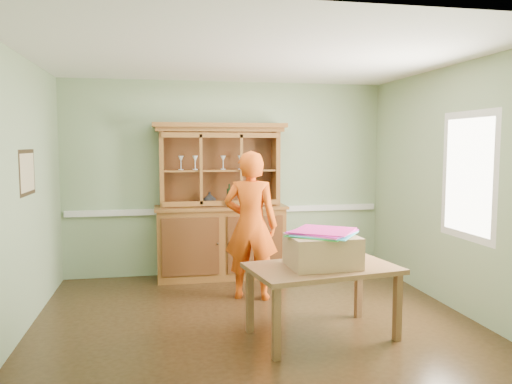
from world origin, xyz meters
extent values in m
plane|color=#402914|center=(0.00, 0.00, 0.00)|extent=(4.50, 4.50, 0.00)
plane|color=white|center=(0.00, 0.00, 2.70)|extent=(4.50, 4.50, 0.00)
plane|color=#8AA47B|center=(0.00, 2.00, 1.35)|extent=(4.50, 0.00, 4.50)
plane|color=#8AA47B|center=(-2.25, 0.00, 1.35)|extent=(0.00, 4.00, 4.00)
plane|color=#8AA47B|center=(2.25, 0.00, 1.35)|extent=(0.00, 4.00, 4.00)
plane|color=#8AA47B|center=(0.00, -2.00, 1.35)|extent=(4.50, 0.00, 4.50)
cube|color=silver|center=(0.00, 1.98, 0.90)|extent=(4.41, 0.05, 0.08)
cube|color=#2F2112|center=(-2.23, 0.30, 1.55)|extent=(0.03, 0.60, 0.46)
cube|color=#BBB089|center=(-2.22, 0.30, 1.55)|extent=(0.01, 0.52, 0.38)
cube|color=silver|center=(2.23, -0.30, 1.50)|extent=(0.03, 0.96, 1.36)
cube|color=white|center=(2.22, -0.30, 1.50)|extent=(0.01, 0.80, 1.20)
cube|color=brown|center=(-0.13, 1.74, 0.48)|extent=(1.72, 0.53, 0.96)
cube|color=brown|center=(-0.13, 1.73, 0.98)|extent=(1.78, 0.58, 0.04)
cube|color=#563014|center=(-0.13, 1.98, 1.50)|extent=(1.63, 0.04, 1.00)
cube|color=brown|center=(-0.91, 1.82, 1.50)|extent=(0.06, 0.36, 1.00)
cube|color=brown|center=(0.66, 1.82, 1.50)|extent=(0.06, 0.36, 1.00)
cube|color=brown|center=(-0.13, 1.82, 2.03)|extent=(1.72, 0.42, 0.06)
cube|color=brown|center=(-0.13, 1.80, 2.09)|extent=(1.80, 0.46, 0.06)
cube|color=brown|center=(-0.13, 1.82, 1.47)|extent=(1.51, 0.32, 0.02)
imported|color=#B2B2B7|center=(-0.27, 1.82, 1.09)|extent=(0.18, 0.18, 0.18)
imported|color=yellow|center=(-0.56, 1.82, 1.02)|extent=(0.21, 0.21, 0.05)
cylinder|color=black|center=(-0.03, 1.57, 1.15)|extent=(0.07, 0.07, 0.31)
cube|color=brown|center=(0.56, -0.57, 0.66)|extent=(1.48, 1.03, 0.05)
cube|color=brown|center=(0.01, -1.01, 0.32)|extent=(0.07, 0.07, 0.64)
cube|color=brown|center=(-0.10, -0.34, 0.32)|extent=(0.07, 0.07, 0.64)
cube|color=brown|center=(1.21, -0.81, 0.32)|extent=(0.07, 0.07, 0.64)
cube|color=brown|center=(1.10, -0.14, 0.32)|extent=(0.07, 0.07, 0.64)
cube|color=#A98257|center=(0.55, -0.59, 0.83)|extent=(0.65, 0.53, 0.29)
cube|color=green|center=(0.56, -0.55, 0.98)|extent=(0.74, 0.74, 0.01)
cube|color=#30D4E5|center=(0.56, -0.55, 0.99)|extent=(0.74, 0.74, 0.01)
cube|color=pink|center=(0.56, -0.55, 1.00)|extent=(0.74, 0.74, 0.01)
cube|color=#E823C8|center=(0.56, -0.55, 1.01)|extent=(0.74, 0.74, 0.01)
cube|color=#E2228C|center=(0.56, -0.55, 1.02)|extent=(0.74, 0.74, 0.01)
imported|color=#E34F0E|center=(0.11, 0.73, 0.88)|extent=(0.74, 0.61, 1.75)
camera|label=1|loc=(-0.94, -4.99, 1.83)|focal=35.00mm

